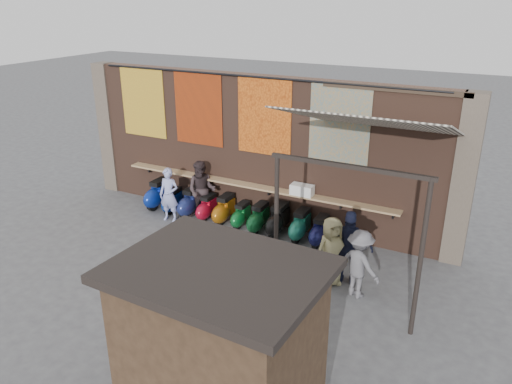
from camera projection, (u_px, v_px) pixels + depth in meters
ground at (206, 260)px, 11.91m from camera, size 70.00×70.00×0.00m
brick_wall at (258, 150)px, 13.40m from camera, size 10.00×0.40×4.00m
pier_left at (110, 128)px, 15.61m from camera, size 0.50×0.50×4.00m
pier_right at (464, 181)px, 11.19m from camera, size 0.50×0.50×4.00m
eating_counter at (251, 186)px, 13.43m from camera, size 8.00×0.32×0.05m
shelf_box at (302, 190)px, 12.71m from camera, size 0.58×0.30×0.27m
tapestry_redgold at (143, 102)px, 14.38m from camera, size 1.50×0.02×2.00m
tapestry_sun at (198, 109)px, 13.57m from camera, size 1.50×0.02×2.00m
tapestry_orange at (264, 116)px, 12.72m from camera, size 1.50×0.02×2.00m
tapestry_multi at (339, 125)px, 11.87m from camera, size 1.50×0.02×2.00m
hang_rail at (254, 77)px, 12.48m from camera, size 9.50×0.06×0.06m
scooter_stool_0 at (158, 194)px, 14.69m from camera, size 0.40×0.88×0.84m
scooter_stool_1 at (173, 201)px, 14.42m from camera, size 0.33×0.73×0.69m
scooter_stool_2 at (191, 202)px, 14.17m from camera, size 0.38×0.84×0.80m
scooter_stool_3 at (207, 207)px, 13.95m from camera, size 0.33×0.73×0.70m
scooter_stool_4 at (225, 209)px, 13.72m from camera, size 0.37×0.82×0.78m
scooter_stool_5 at (241, 215)px, 13.49m from camera, size 0.32×0.71×0.67m
scooter_stool_6 at (259, 218)px, 13.21m from camera, size 0.36×0.80×0.76m
scooter_stool_7 at (278, 220)px, 13.03m from camera, size 0.39×0.87×0.83m
scooter_stool_8 at (301, 225)px, 12.78m from camera, size 0.37×0.82×0.78m
scooter_stool_9 at (320, 231)px, 12.51m from camera, size 0.35×0.78×0.74m
diner_left at (169, 195)px, 13.73m from camera, size 0.60×0.44×1.52m
diner_right at (202, 190)px, 13.84m from camera, size 0.95×0.83×1.67m
shopper_navy at (349, 248)px, 10.67m from camera, size 1.06×0.62×1.70m
shopper_grey at (359, 264)px, 10.24m from camera, size 1.11×0.88×1.50m
shopper_tan at (331, 252)px, 10.66m from camera, size 0.86×0.91×1.56m
market_stall at (221, 356)px, 6.83m from camera, size 2.47×1.90×2.59m
stall_roof at (219, 270)px, 6.32m from camera, size 2.77×2.19×0.12m
stall_sign at (255, 288)px, 7.36m from camera, size 1.20×0.10×0.50m
stall_shelf at (255, 339)px, 7.70m from camera, size 1.98×0.20×0.06m
awning_canvas at (374, 122)px, 9.85m from camera, size 3.20×3.28×0.97m
awning_ledger at (394, 89)px, 11.02m from camera, size 3.30×0.08×0.12m
awning_header at (349, 166)px, 8.78m from camera, size 3.00×0.08×0.08m
awning_post_left at (276, 229)px, 9.95m from camera, size 0.09×0.09×3.10m
awning_post_right at (420, 261)px, 8.76m from camera, size 0.09×0.09×3.10m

